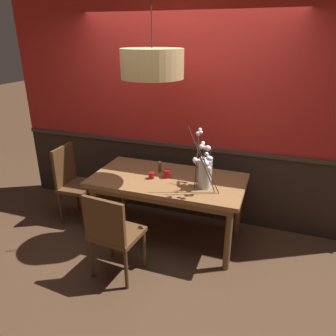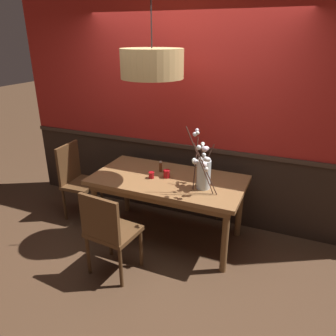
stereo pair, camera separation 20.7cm
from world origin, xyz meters
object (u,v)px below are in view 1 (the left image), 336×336
at_px(vase_with_blossoms, 204,171).
at_px(candle_holder_nearer_center, 151,175).
at_px(pendant_lamp, 152,64).
at_px(condiment_bottle, 160,167).
at_px(chair_far_side_right, 209,172).
at_px(dining_table, 168,185).
at_px(chair_far_side_left, 171,166).
at_px(chair_near_side_left, 112,232).
at_px(chair_head_west_end, 72,179).
at_px(candle_holder_nearer_edge, 167,174).

relative_size(vase_with_blossoms, candle_holder_nearer_center, 9.67).
relative_size(candle_holder_nearer_center, pendant_lamp, 0.07).
bearing_deg(condiment_bottle, chair_far_side_right, 59.44).
xyz_separation_m(chair_far_side_right, candle_holder_nearer_center, (-0.45, -0.94, 0.28)).
bearing_deg(chair_far_side_right, dining_table, -107.90).
bearing_deg(pendant_lamp, vase_with_blossoms, -1.81).
bearing_deg(chair_far_side_left, pendant_lamp, -81.80).
bearing_deg(chair_far_side_right, condiment_bottle, -120.56).
distance_m(chair_far_side_right, pendant_lamp, 1.80).
bearing_deg(condiment_bottle, chair_near_side_left, -96.69).
relative_size(chair_far_side_right, vase_with_blossoms, 1.32).
bearing_deg(condiment_bottle, candle_holder_nearer_center, -95.55).
bearing_deg(candle_holder_nearer_center, pendant_lamp, -18.02).
height_order(chair_far_side_right, candle_holder_nearer_center, chair_far_side_right).
xyz_separation_m(dining_table, condiment_bottle, (-0.15, 0.14, 0.15)).
relative_size(chair_far_side_right, condiment_bottle, 7.07).
xyz_separation_m(chair_near_side_left, chair_far_side_right, (0.55, 1.71, 0.00)).
relative_size(chair_head_west_end, chair_far_side_right, 1.05).
height_order(dining_table, condiment_bottle, condiment_bottle).
xyz_separation_m(vase_with_blossoms, candle_holder_nearer_center, (-0.61, 0.03, -0.15)).
bearing_deg(candle_holder_nearer_edge, chair_far_side_left, 106.18).
xyz_separation_m(vase_with_blossoms, pendant_lamp, (-0.57, 0.02, 1.04)).
bearing_deg(chair_near_side_left, chair_far_side_left, 90.13).
relative_size(chair_far_side_left, condiment_bottle, 7.43).
bearing_deg(chair_far_side_right, chair_near_side_left, -107.82).
bearing_deg(candle_holder_nearer_edge, candle_holder_nearer_center, -152.18).
xyz_separation_m(chair_far_side_left, chair_far_side_right, (0.55, 0.00, -0.02)).
distance_m(vase_with_blossoms, candle_holder_nearer_edge, 0.49).
distance_m(dining_table, candle_holder_nearer_center, 0.22).
height_order(condiment_bottle, pendant_lamp, pendant_lamp).
bearing_deg(candle_holder_nearer_center, chair_far_side_right, 64.28).
bearing_deg(candle_holder_nearer_edge, dining_table, -26.49).
bearing_deg(dining_table, condiment_bottle, 137.75).
distance_m(chair_far_side_left, condiment_bottle, 0.79).
height_order(dining_table, chair_far_side_right, chair_far_side_right).
bearing_deg(vase_with_blossoms, dining_table, 166.95).
height_order(candle_holder_nearer_center, condiment_bottle, condiment_bottle).
height_order(vase_with_blossoms, candle_holder_nearer_edge, vase_with_blossoms).
bearing_deg(candle_holder_nearer_edge, chair_near_side_left, -106.24).
height_order(dining_table, vase_with_blossoms, vase_with_blossoms).
bearing_deg(chair_far_side_right, pendant_lamp, -113.45).
bearing_deg(vase_with_blossoms, pendant_lamp, 178.19).
bearing_deg(dining_table, chair_head_west_end, 179.05).
bearing_deg(chair_head_west_end, candle_holder_nearer_edge, -0.51).
distance_m(vase_with_blossoms, condiment_bottle, 0.65).
bearing_deg(chair_far_side_left, candle_holder_nearer_edge, -73.82).
bearing_deg(dining_table, pendant_lamp, -148.08).
distance_m(chair_far_side_right, vase_with_blossoms, 1.08).
height_order(chair_far_side_right, pendant_lamp, pendant_lamp).
bearing_deg(candle_holder_nearer_edge, condiment_bottle, 135.79).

